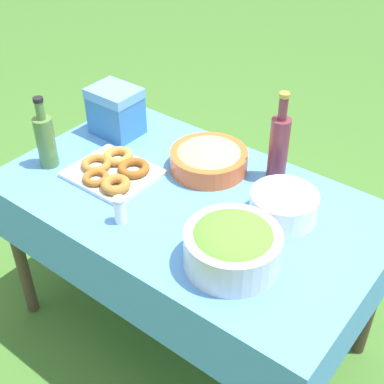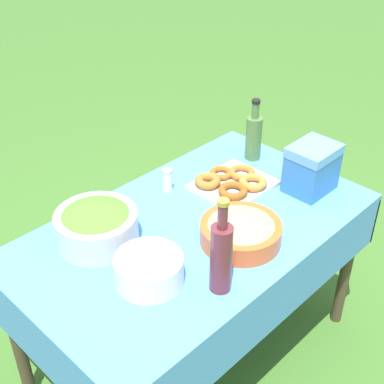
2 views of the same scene
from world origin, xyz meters
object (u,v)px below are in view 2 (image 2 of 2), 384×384
Objects in this scene: wine_bottle at (221,256)px; cooler_box at (312,168)px; salad_bowl at (97,224)px; donut_platter at (233,182)px; pasta_bowl at (241,231)px; olive_oil_bottle at (254,136)px; plate_stack at (149,270)px.

cooler_box is (-0.69, -0.13, -0.03)m from wine_bottle.
salad_bowl reaches higher than donut_platter.
olive_oil_bottle reaches higher than pasta_bowl.
plate_stack is 0.80× the size of olive_oil_bottle.
salad_bowl is at bearing -10.54° from donut_platter.
olive_oil_bottle is 1.41× the size of cooler_box.
salad_bowl is at bearing -45.83° from pasta_bowl.
pasta_bowl is 0.36m from donut_platter.
olive_oil_bottle is (-0.87, -0.27, 0.06)m from plate_stack.
cooler_box is at bearing 131.51° from donut_platter.
wine_bottle is at bearing 10.28° from cooler_box.
wine_bottle is (-0.14, 0.19, 0.09)m from plate_stack.
wine_bottle reaches higher than plate_stack.
wine_bottle reaches higher than donut_platter.
olive_oil_bottle is at bearing -158.77° from donut_platter.
salad_bowl is at bearing -74.95° from wine_bottle.
plate_stack is at bearing 15.75° from donut_platter.
olive_oil_bottle is at bearing -96.58° from cooler_box.
cooler_box reaches higher than pasta_bowl.
pasta_bowl is 0.94× the size of donut_platter.
wine_bottle is (-0.13, 0.48, 0.06)m from salad_bowl.
pasta_bowl is 0.61m from olive_oil_bottle.
cooler_box reaches higher than plate_stack.
plate_stack is at bearing -53.67° from wine_bottle.
donut_platter is at bearing -48.49° from cooler_box.
wine_bottle is (0.73, 0.46, 0.02)m from olive_oil_bottle.
salad_bowl is 0.89m from cooler_box.
olive_oil_bottle reaches higher than salad_bowl.
salad_bowl is 1.04× the size of olive_oil_bottle.
wine_bottle is 1.71× the size of cooler_box.
olive_oil_bottle reaches higher than donut_platter.
olive_oil_bottle is at bearing -147.88° from wine_bottle.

